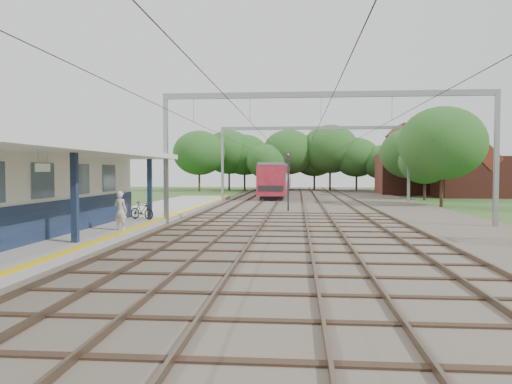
{
  "coord_description": "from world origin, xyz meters",
  "views": [
    {
      "loc": [
        2.02,
        -11.1,
        2.89
      ],
      "look_at": [
        -0.57,
        19.71,
        1.6
      ],
      "focal_mm": 35.0,
      "sensor_mm": 36.0,
      "label": 1
    }
  ],
  "objects": [
    {
      "name": "rail_tracks",
      "position": [
        1.5,
        30.0,
        0.18
      ],
      "size": [
        11.8,
        88.0,
        0.15
      ],
      "color": "brown",
      "rests_on": "ballast_bed"
    },
    {
      "name": "platform",
      "position": [
        -7.5,
        14.0,
        0.17
      ],
      "size": [
        5.0,
        52.0,
        0.35
      ],
      "primitive_type": "cube",
      "color": "gray",
      "rests_on": "ground"
    },
    {
      "name": "ballast_bed",
      "position": [
        4.0,
        30.0,
        0.05
      ],
      "size": [
        18.0,
        90.0,
        0.1
      ],
      "primitive_type": "cube",
      "color": "#473D33",
      "rests_on": "ground"
    },
    {
      "name": "canopy",
      "position": [
        -7.77,
        6.0,
        3.64
      ],
      "size": [
        6.4,
        20.0,
        3.44
      ],
      "color": "#13203C",
      "rests_on": "platform"
    },
    {
      "name": "house_far",
      "position": [
        16.0,
        52.0,
        3.23
      ],
      "size": [
        8.0,
        6.12,
        8.66
      ],
      "color": "brown",
      "rests_on": "ground"
    },
    {
      "name": "tree_band",
      "position": [
        3.84,
        57.12,
        4.92
      ],
      "size": [
        31.72,
        30.88,
        8.82
      ],
      "color": "#382619",
      "rests_on": "ground"
    },
    {
      "name": "catenary_system",
      "position": [
        3.39,
        25.28,
        5.51
      ],
      "size": [
        17.22,
        88.0,
        7.0
      ],
      "color": "gray",
      "rests_on": "ground"
    },
    {
      "name": "yellow_stripe",
      "position": [
        -5.25,
        14.0,
        0.35
      ],
      "size": [
        0.45,
        52.0,
        0.01
      ],
      "primitive_type": "cube",
      "color": "yellow",
      "rests_on": "platform"
    },
    {
      "name": "ground",
      "position": [
        0.0,
        0.0,
        0.0
      ],
      "size": [
        160.0,
        160.0,
        0.0
      ],
      "primitive_type": "plane",
      "color": "#2D4C1E",
      "rests_on": "ground"
    },
    {
      "name": "bicycle",
      "position": [
        -6.17,
        14.48,
        0.82
      ],
      "size": [
        1.6,
        1.06,
        0.94
      ],
      "primitive_type": "imported",
      "rotation": [
        0.0,
        0.0,
        1.14
      ],
      "color": "black",
      "rests_on": "platform"
    },
    {
      "name": "house_near",
      "position": [
        21.0,
        46.0,
        2.99
      ],
      "size": [
        7.0,
        6.12,
        7.89
      ],
      "color": "brown",
      "rests_on": "ground"
    },
    {
      "name": "station_building",
      "position": [
        -8.88,
        7.0,
        2.04
      ],
      "size": [
        3.41,
        18.0,
        3.4
      ],
      "color": "beige",
      "rests_on": "platform"
    },
    {
      "name": "train",
      "position": [
        -0.5,
        52.33,
        2.03
      ],
      "size": [
        2.76,
        34.37,
        3.64
      ],
      "color": "black",
      "rests_on": "ballast_bed"
    },
    {
      "name": "signal_post",
      "position": [
        1.35,
        23.76,
        2.59
      ],
      "size": [
        0.33,
        0.3,
        4.17
      ],
      "rotation": [
        0.0,
        0.0,
        0.34
      ],
      "color": "black",
      "rests_on": "ground"
    },
    {
      "name": "person",
      "position": [
        -5.6,
        9.75,
        1.2
      ],
      "size": [
        0.71,
        0.57,
        1.69
      ],
      "primitive_type": "imported",
      "rotation": [
        0.0,
        0.0,
        2.84
      ],
      "color": "beige",
      "rests_on": "platform"
    }
  ]
}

